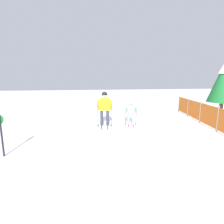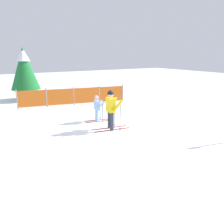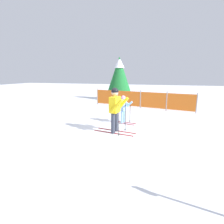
# 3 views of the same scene
# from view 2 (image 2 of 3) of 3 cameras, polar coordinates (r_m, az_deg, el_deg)

# --- Properties ---
(ground_plane) EXTENTS (60.00, 60.00, 0.00)m
(ground_plane) POSITION_cam_2_polar(r_m,az_deg,el_deg) (9.44, -1.66, -4.29)
(ground_plane) COLOR white
(skier_adult) EXTENTS (1.62, 0.77, 1.68)m
(skier_adult) POSITION_cam_2_polar(r_m,az_deg,el_deg) (9.07, -0.23, 1.49)
(skier_adult) COLOR maroon
(skier_adult) RESTS_ON ground_plane
(skier_child) EXTENTS (1.19, 0.60, 1.24)m
(skier_child) POSITION_cam_2_polar(r_m,az_deg,el_deg) (10.28, -3.92, 1.53)
(skier_child) COLOR maroon
(skier_child) RESTS_ON ground_plane
(safety_fence) EXTENTS (6.44, 1.38, 1.14)m
(safety_fence) POSITION_cam_2_polar(r_m,az_deg,el_deg) (13.74, -9.95, 4.12)
(safety_fence) COLOR gray
(safety_fence) RESTS_ON ground_plane
(conifer_far) EXTENTS (1.91, 1.91, 3.55)m
(conifer_far) POSITION_cam_2_polar(r_m,az_deg,el_deg) (16.08, -21.97, 10.67)
(conifer_far) COLOR #4C3823
(conifer_far) RESTS_ON ground_plane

